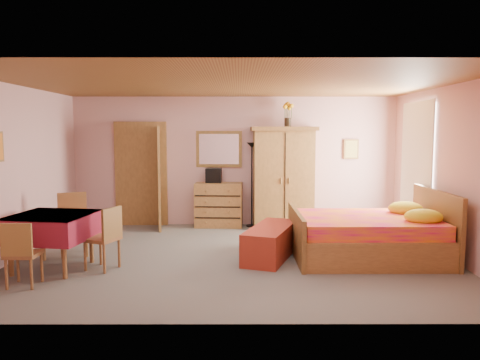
{
  "coord_description": "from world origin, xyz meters",
  "views": [
    {
      "loc": [
        0.09,
        -6.97,
        1.91
      ],
      "look_at": [
        0.1,
        0.3,
        1.15
      ],
      "focal_mm": 35.0,
      "sensor_mm": 36.0,
      "label": 1
    }
  ],
  "objects_px": {
    "floor_lamp": "(252,185)",
    "chair_east": "(102,238)",
    "chair_north": "(73,225)",
    "wall_mirror": "(219,149)",
    "dining_table": "(53,242)",
    "bench": "(271,242)",
    "bed": "(366,224)",
    "chest_of_drawers": "(219,205)",
    "chair_south": "(24,253)",
    "sunflower_vase": "(288,114)",
    "wardrobe": "(283,178)",
    "stereo": "(214,175)"
  },
  "relations": [
    {
      "from": "floor_lamp",
      "to": "chair_east",
      "type": "relative_size",
      "value": 1.93
    },
    {
      "from": "chair_north",
      "to": "chair_east",
      "type": "relative_size",
      "value": 1.09
    },
    {
      "from": "wall_mirror",
      "to": "chair_north",
      "type": "bearing_deg",
      "value": -129.84
    },
    {
      "from": "dining_table",
      "to": "floor_lamp",
      "type": "bearing_deg",
      "value": 45.77
    },
    {
      "from": "chair_north",
      "to": "wall_mirror",
      "type": "bearing_deg",
      "value": -154.1
    },
    {
      "from": "bench",
      "to": "dining_table",
      "type": "bearing_deg",
      "value": -169.02
    },
    {
      "from": "wall_mirror",
      "to": "floor_lamp",
      "type": "distance_m",
      "value": 0.99
    },
    {
      "from": "bed",
      "to": "bench",
      "type": "height_order",
      "value": "bed"
    },
    {
      "from": "chest_of_drawers",
      "to": "bed",
      "type": "height_order",
      "value": "bed"
    },
    {
      "from": "chest_of_drawers",
      "to": "chair_south",
      "type": "height_order",
      "value": "chest_of_drawers"
    },
    {
      "from": "dining_table",
      "to": "chair_east",
      "type": "xyz_separation_m",
      "value": [
        0.68,
        0.0,
        0.05
      ]
    },
    {
      "from": "chest_of_drawers",
      "to": "sunflower_vase",
      "type": "xyz_separation_m",
      "value": [
        1.36,
        -0.04,
        1.8
      ]
    },
    {
      "from": "chest_of_drawers",
      "to": "wardrobe",
      "type": "relative_size",
      "value": 0.47
    },
    {
      "from": "wall_mirror",
      "to": "floor_lamp",
      "type": "xyz_separation_m",
      "value": [
        0.66,
        -0.2,
        -0.71
      ]
    },
    {
      "from": "chest_of_drawers",
      "to": "chair_south",
      "type": "relative_size",
      "value": 1.14
    },
    {
      "from": "wall_mirror",
      "to": "sunflower_vase",
      "type": "height_order",
      "value": "sunflower_vase"
    },
    {
      "from": "stereo",
      "to": "chair_north",
      "type": "xyz_separation_m",
      "value": [
        -2.05,
        -2.23,
        -0.55
      ]
    },
    {
      "from": "wall_mirror",
      "to": "chair_south",
      "type": "distance_m",
      "value": 4.59
    },
    {
      "from": "wardrobe",
      "to": "sunflower_vase",
      "type": "bearing_deg",
      "value": 39.01
    },
    {
      "from": "sunflower_vase",
      "to": "bench",
      "type": "height_order",
      "value": "sunflower_vase"
    },
    {
      "from": "chair_south",
      "to": "bench",
      "type": "bearing_deg",
      "value": 22.37
    },
    {
      "from": "chest_of_drawers",
      "to": "dining_table",
      "type": "relative_size",
      "value": 0.89
    },
    {
      "from": "stereo",
      "to": "chair_east",
      "type": "relative_size",
      "value": 0.36
    },
    {
      "from": "chest_of_drawers",
      "to": "bed",
      "type": "bearing_deg",
      "value": -41.61
    },
    {
      "from": "stereo",
      "to": "chair_north",
      "type": "bearing_deg",
      "value": -132.58
    },
    {
      "from": "stereo",
      "to": "dining_table",
      "type": "bearing_deg",
      "value": -125.06
    },
    {
      "from": "chest_of_drawers",
      "to": "stereo",
      "type": "height_order",
      "value": "stereo"
    },
    {
      "from": "chair_north",
      "to": "stereo",
      "type": "bearing_deg",
      "value": -154.68
    },
    {
      "from": "wardrobe",
      "to": "chair_east",
      "type": "distance_m",
      "value": 3.97
    },
    {
      "from": "floor_lamp",
      "to": "chair_south",
      "type": "relative_size",
      "value": 2.06
    },
    {
      "from": "bed",
      "to": "chair_south",
      "type": "xyz_separation_m",
      "value": [
        -4.59,
        -1.31,
        -0.1
      ]
    },
    {
      "from": "chair_south",
      "to": "chair_north",
      "type": "height_order",
      "value": "chair_north"
    },
    {
      "from": "sunflower_vase",
      "to": "bed",
      "type": "relative_size",
      "value": 0.22
    },
    {
      "from": "sunflower_vase",
      "to": "dining_table",
      "type": "height_order",
      "value": "sunflower_vase"
    },
    {
      "from": "chest_of_drawers",
      "to": "bed",
      "type": "relative_size",
      "value": 0.42
    },
    {
      "from": "chair_north",
      "to": "bench",
      "type": "bearing_deg",
      "value": 155.27
    },
    {
      "from": "dining_table",
      "to": "chest_of_drawers",
      "type": "bearing_deg",
      "value": 53.17
    },
    {
      "from": "floor_lamp",
      "to": "wardrobe",
      "type": "height_order",
      "value": "wardrobe"
    },
    {
      "from": "chest_of_drawers",
      "to": "wardrobe",
      "type": "xyz_separation_m",
      "value": [
        1.28,
        -0.12,
        0.56
      ]
    },
    {
      "from": "floor_lamp",
      "to": "bench",
      "type": "height_order",
      "value": "floor_lamp"
    },
    {
      "from": "wardrobe",
      "to": "bench",
      "type": "relative_size",
      "value": 1.4
    },
    {
      "from": "sunflower_vase",
      "to": "chair_south",
      "type": "xyz_separation_m",
      "value": [
        -3.62,
        -3.57,
        -1.83
      ]
    },
    {
      "from": "wardrobe",
      "to": "bed",
      "type": "distance_m",
      "value": 2.48
    },
    {
      "from": "bench",
      "to": "floor_lamp",
      "type": "bearing_deg",
      "value": 95.62
    },
    {
      "from": "stereo",
      "to": "sunflower_vase",
      "type": "xyz_separation_m",
      "value": [
        1.46,
        -0.1,
        1.21
      ]
    },
    {
      "from": "wardrobe",
      "to": "dining_table",
      "type": "height_order",
      "value": "wardrobe"
    },
    {
      "from": "wall_mirror",
      "to": "chair_east",
      "type": "bearing_deg",
      "value": -113.46
    },
    {
      "from": "chest_of_drawers",
      "to": "sunflower_vase",
      "type": "distance_m",
      "value": 2.25
    },
    {
      "from": "stereo",
      "to": "chair_east",
      "type": "height_order",
      "value": "stereo"
    },
    {
      "from": "chest_of_drawers",
      "to": "chair_east",
      "type": "relative_size",
      "value": 1.07
    }
  ]
}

